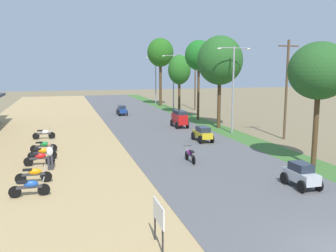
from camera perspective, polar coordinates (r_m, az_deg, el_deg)
parked_motorbike_nearest at (r=17.93m, az=-20.72°, el=-8.78°), size 1.80×0.54×0.94m
parked_motorbike_second at (r=19.89m, az=-20.15°, el=-6.99°), size 1.80×0.54×0.94m
parked_motorbike_third at (r=23.24m, az=-19.37°, el=-4.67°), size 1.80×0.54×0.94m
parked_motorbike_fourth at (r=24.61m, az=-18.94°, el=-3.90°), size 1.80×0.54×0.94m
parked_motorbike_fifth at (r=26.70m, az=-18.76°, el=-2.90°), size 1.80×0.54×0.94m
parked_motorbike_sixth at (r=31.68m, az=-18.74°, el=-1.07°), size 1.80×0.54×0.94m
street_signboard at (r=12.22m, az=-1.47°, el=-13.86°), size 0.06×1.30×1.50m
pedestrian_on_shoulder at (r=21.98m, az=-17.92°, el=-4.26°), size 0.36×0.25×1.62m
median_tree_nearest at (r=22.96m, az=22.49°, el=7.87°), size 3.53×3.53×7.30m
median_tree_second at (r=35.59m, az=8.10°, el=10.05°), size 4.32×4.32×8.81m
median_tree_third at (r=40.91m, az=4.82°, el=10.85°), size 3.06×3.06×8.80m
median_tree_fourth at (r=46.47m, az=1.78°, el=8.72°), size 2.86×2.86×7.42m
median_tree_fifth at (r=56.58m, az=-1.19°, el=11.31°), size 3.97×3.97×10.25m
streetlamp_near at (r=32.87m, az=10.12°, el=6.51°), size 3.16×0.20×7.64m
streetlamp_mid at (r=49.78m, az=0.86°, el=7.42°), size 3.16×0.20×7.55m
streetlamp_far at (r=59.28m, az=-1.93°, el=7.71°), size 3.16×0.20×7.60m
utility_pole_near at (r=51.11m, az=4.27°, el=8.05°), size 1.80×0.20×9.55m
utility_pole_far at (r=31.43m, az=17.98°, el=5.64°), size 1.80×0.20×8.08m
car_hatchback_silver at (r=19.06m, az=20.03°, el=-7.08°), size 1.04×2.00×1.23m
car_sedan_yellow at (r=29.05m, az=5.41°, el=-1.13°), size 1.10×2.26×1.19m
car_van_red at (r=35.75m, az=1.81°, el=1.29°), size 1.19×2.41×1.67m
car_sedan_blue at (r=45.49m, az=-7.20°, el=2.54°), size 1.10×2.26×1.19m
motorbike_ahead_second at (r=22.77m, az=3.45°, el=-4.39°), size 0.54×1.80×0.94m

